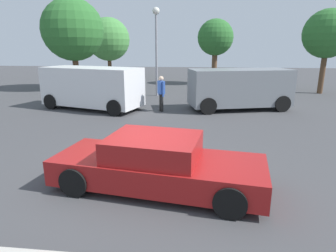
# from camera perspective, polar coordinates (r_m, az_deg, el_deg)

# --- Properties ---
(ground_plane) EXTENTS (80.00, 80.00, 0.00)m
(ground_plane) POSITION_cam_1_polar(r_m,az_deg,el_deg) (6.93, -3.49, -10.97)
(ground_plane) COLOR #424244
(sedan_foreground) EXTENTS (4.84, 2.38, 1.21)m
(sedan_foreground) POSITION_cam_1_polar(r_m,az_deg,el_deg) (6.43, -2.15, -7.64)
(sedan_foreground) COLOR maroon
(sedan_foreground) RESTS_ON ground_plane
(van_white) EXTENTS (5.41, 3.38, 2.10)m
(van_white) POSITION_cam_1_polar(r_m,az_deg,el_deg) (15.14, -14.87, 7.59)
(van_white) COLOR white
(van_white) RESTS_ON ground_plane
(suv_dark) EXTENTS (5.28, 3.18, 2.02)m
(suv_dark) POSITION_cam_1_polar(r_m,az_deg,el_deg) (14.98, 14.02, 7.43)
(suv_dark) COLOR gray
(suv_dark) RESTS_ON ground_plane
(pedestrian) EXTENTS (0.41, 0.50, 1.73)m
(pedestrian) POSITION_cam_1_polar(r_m,az_deg,el_deg) (14.03, -1.36, 7.09)
(pedestrian) COLOR black
(pedestrian) RESTS_ON ground_plane
(light_post_near) EXTENTS (0.44, 0.44, 5.42)m
(light_post_near) POSITION_cam_1_polar(r_m,az_deg,el_deg) (18.63, -2.35, 17.57)
(light_post_near) COLOR gray
(light_post_near) RESTS_ON ground_plane
(tree_back_left) EXTENTS (2.94, 2.94, 5.32)m
(tree_back_left) POSITION_cam_1_polar(r_m,az_deg,el_deg) (24.92, 9.45, 16.94)
(tree_back_left) COLOR brown
(tree_back_left) RESTS_ON ground_plane
(tree_back_center) EXTENTS (4.38, 4.38, 6.46)m
(tree_back_center) POSITION_cam_1_polar(r_m,az_deg,el_deg) (22.62, -18.45, 17.70)
(tree_back_center) COLOR brown
(tree_back_center) RESTS_ON ground_plane
(tree_back_right) EXTENTS (4.19, 4.19, 5.91)m
(tree_back_right) POSITION_cam_1_polar(r_m,az_deg,el_deg) (30.23, -11.80, 16.54)
(tree_back_right) COLOR brown
(tree_back_right) RESTS_ON ground_plane
(tree_far_right) EXTENTS (3.15, 3.15, 5.50)m
(tree_far_right) POSITION_cam_1_polar(r_m,az_deg,el_deg) (22.21, 29.24, 15.70)
(tree_far_right) COLOR brown
(tree_far_right) RESTS_ON ground_plane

